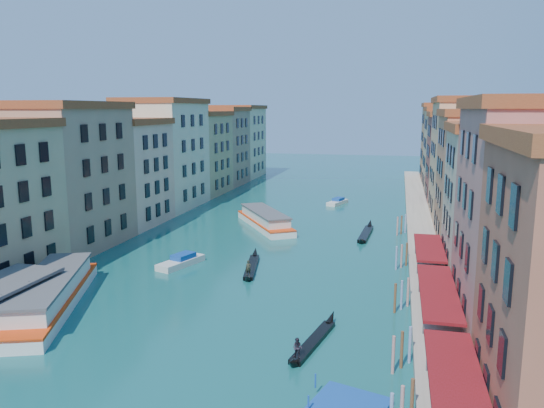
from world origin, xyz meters
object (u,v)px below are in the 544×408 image
Objects in this scene: vaporetto_near at (50,294)px; gondola_right at (312,340)px; vaporetto_far at (265,219)px; gondola_fore at (252,266)px.

vaporetto_near reaches higher than gondola_right.
vaporetto_far is at bearing 53.40° from vaporetto_near.
vaporetto_far is 1.61× the size of gondola_right.
gondola_fore is at bearing 26.45° from vaporetto_near.
gondola_right is at bearing -71.52° from gondola_fore.
vaporetto_near is 41.22m from vaporetto_far.
vaporetto_far is 1.45× the size of gondola_fore.
vaporetto_far reaches higher than gondola_right.
vaporetto_near is at bearing -138.55° from vaporetto_far.
vaporetto_near reaches higher than vaporetto_far.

